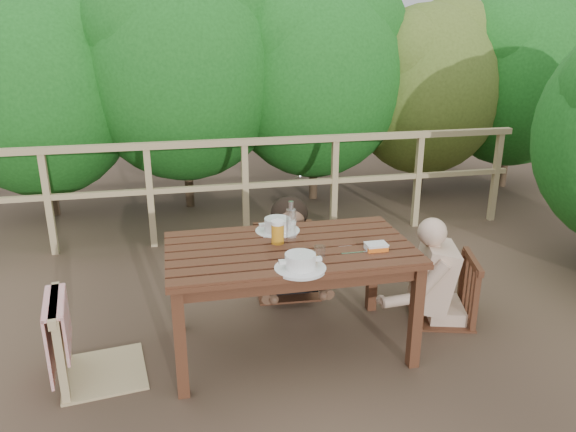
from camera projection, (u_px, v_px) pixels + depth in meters
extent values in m
plane|color=brown|center=(290.00, 346.00, 3.65)|extent=(60.00, 60.00, 0.00)
cube|color=#3E2113|center=(290.00, 299.00, 3.53)|extent=(1.52, 0.86, 0.70)
cube|color=tan|center=(95.00, 299.00, 3.19)|extent=(0.57, 0.57, 1.02)
cube|color=#3E2113|center=(287.00, 234.00, 4.26)|extent=(0.51, 0.51, 0.97)
cube|color=#3E2113|center=(445.00, 261.00, 3.87)|extent=(0.55, 0.55, 0.89)
cube|color=tan|center=(245.00, 190.00, 5.33)|extent=(5.60, 0.10, 1.01)
cylinder|color=white|center=(300.00, 262.00, 3.09)|extent=(0.30, 0.30, 0.10)
cylinder|color=silver|center=(278.00, 225.00, 3.66)|extent=(0.30, 0.30, 0.10)
ellipsoid|color=#AE7836|center=(307.00, 258.00, 3.17)|extent=(0.13, 0.10, 0.08)
cylinder|color=orange|center=(278.00, 233.00, 3.44)|extent=(0.08, 0.08, 0.16)
cylinder|color=silver|center=(291.00, 222.00, 3.47)|extent=(0.07, 0.07, 0.27)
cylinder|color=white|center=(320.00, 253.00, 3.24)|extent=(0.07, 0.07, 0.08)
cube|color=silver|center=(376.00, 248.00, 3.35)|extent=(0.13, 0.10, 0.06)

